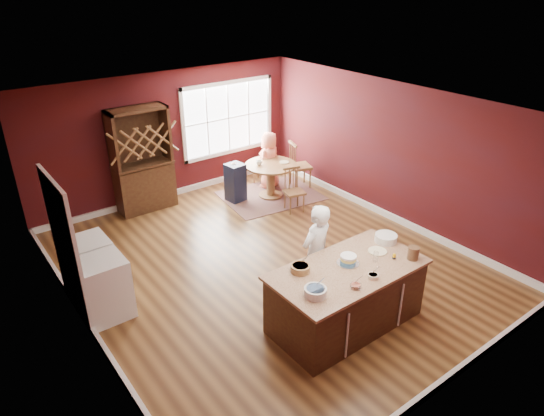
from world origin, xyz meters
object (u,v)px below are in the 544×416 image
at_px(layer_cake, 348,259).
at_px(chair_south, 294,190).
at_px(washer, 104,288).
at_px(kitchen_island, 346,297).
at_px(baker, 316,254).
at_px(dining_table, 271,174).
at_px(toddler, 232,165).
at_px(hutch, 142,160).
at_px(dryer, 89,268).
at_px(chair_north, 263,161).
at_px(chair_east, 301,164).
at_px(seated_woman, 269,160).
at_px(high_chair, 235,182).

relative_size(layer_cake, chair_south, 0.34).
bearing_deg(chair_south, washer, -151.39).
height_order(kitchen_island, baker, baker).
relative_size(baker, washer, 1.70).
relative_size(dining_table, toddler, 4.30).
height_order(hutch, washer, hutch).
height_order(washer, dryer, dryer).
relative_size(washer, dryer, 0.99).
xyz_separation_m(chair_south, chair_north, (0.39, 1.64, 0.04)).
bearing_deg(washer, kitchen_island, -40.12).
height_order(chair_east, chair_south, chair_east).
bearing_deg(dining_table, dryer, -164.29).
height_order(chair_east, hutch, hutch).
bearing_deg(dryer, chair_east, 13.45).
bearing_deg(kitchen_island, chair_east, 57.43).
bearing_deg(baker, layer_cake, 83.75).
relative_size(chair_east, toddler, 4.18).
bearing_deg(dining_table, toddler, 154.98).
height_order(seated_woman, washer, seated_woman).
xyz_separation_m(kitchen_island, dryer, (-2.60, 2.83, 0.03)).
distance_m(chair_south, seated_woman, 1.35).
height_order(kitchen_island, toddler, toddler).
bearing_deg(toddler, hutch, 156.47).
bearing_deg(seated_woman, dining_table, 39.51).
bearing_deg(dining_table, washer, -156.80).
distance_m(washer, dryer, 0.64).
distance_m(layer_cake, chair_north, 5.17).
distance_m(layer_cake, hutch, 5.11).
bearing_deg(toddler, layer_cake, -101.92).
height_order(seated_woman, high_chair, seated_woman).
bearing_deg(chair_east, kitchen_island, 165.54).
bearing_deg(baker, high_chair, -114.25).
bearing_deg(seated_woman, kitchen_island, 48.40).
height_order(baker, chair_east, baker).
xyz_separation_m(baker, chair_south, (1.65, 2.49, -0.32)).
bearing_deg(kitchen_island, chair_north, 66.67).
bearing_deg(dining_table, high_chair, 159.48).
relative_size(hutch, washer, 2.32).
bearing_deg(baker, chair_east, -136.60).
bearing_deg(washer, chair_south, 13.02).
relative_size(chair_south, high_chair, 1.06).
bearing_deg(chair_north, hutch, -44.69).
xyz_separation_m(chair_north, washer, (-4.68, -2.63, -0.04)).
height_order(chair_east, high_chair, chair_east).
xyz_separation_m(chair_east, chair_north, (-0.52, 0.75, -0.04)).
height_order(dining_table, chair_east, chair_east).
distance_m(kitchen_island, dryer, 3.85).
xyz_separation_m(kitchen_island, high_chair, (1.00, 4.33, -0.00)).
xyz_separation_m(dining_table, hutch, (-2.42, 1.08, 0.53)).
relative_size(kitchen_island, layer_cake, 6.97).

